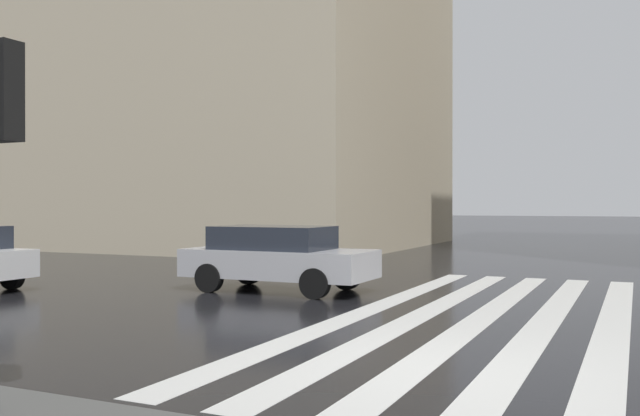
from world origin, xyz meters
TOP-DOWN VIEW (x-y plane):
  - ground_plane at (0.00, 0.00)m, footprint 220.00×220.00m
  - zebra_crossing at (4.00, -0.83)m, footprint 13.00×6.50m
  - car_silver at (5.50, 4.95)m, footprint 1.85×4.10m

SIDE VIEW (x-z plane):
  - ground_plane at x=0.00m, z-range 0.00..0.00m
  - zebra_crossing at x=4.00m, z-range 0.00..0.01m
  - car_silver at x=5.50m, z-range 0.05..1.46m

